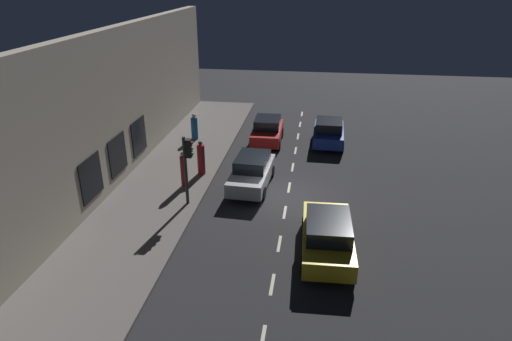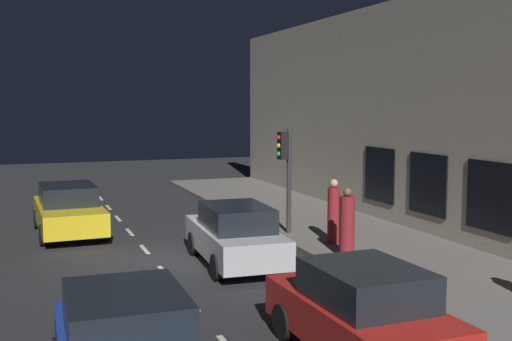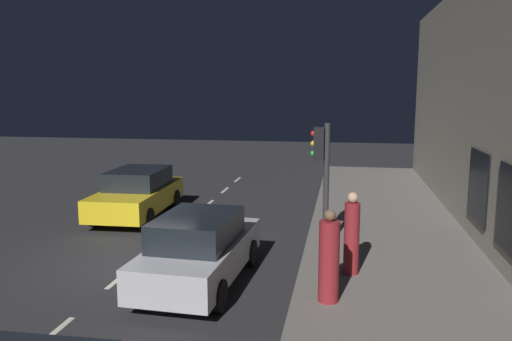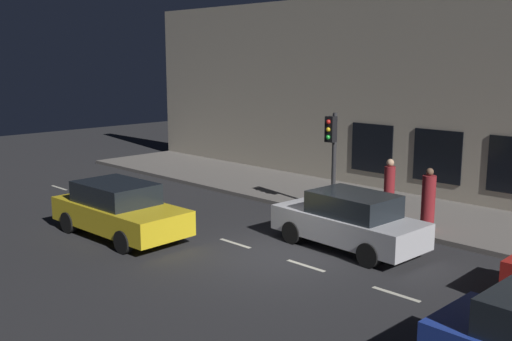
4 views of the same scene
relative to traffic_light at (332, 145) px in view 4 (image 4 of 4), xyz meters
The scene contains 9 objects.
ground_plane 5.25m from the traffic_light, 159.80° to the right, with size 60.00×60.00×0.00m, color #28282B.
sidewalk 3.36m from the traffic_light, 41.24° to the right, with size 4.50×32.00×0.15m.
building_facade 4.90m from the traffic_light, 20.22° to the right, with size 0.65×32.00×7.59m.
lane_centre_line 5.64m from the traffic_light, 149.25° to the right, with size 0.12×27.20×0.01m.
traffic_light is the anchor object (origin of this frame).
parked_car_1 7.11m from the traffic_light, 154.76° to the left, with size 2.08×4.60×1.58m.
parked_car_3 3.92m from the traffic_light, 134.40° to the right, with size 2.00×4.36×1.58m.
pedestrian_0 3.65m from the traffic_light, 84.63° to the right, with size 0.53×0.53×1.83m.
pedestrian_2 2.33m from the traffic_light, 66.31° to the right, with size 0.48×0.48×1.86m.
Camera 4 is at (-10.93, -10.07, 5.12)m, focal length 41.38 mm.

